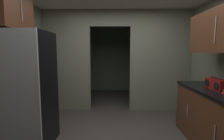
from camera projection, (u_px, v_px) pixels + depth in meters
kitchen_partition at (119, 59)px, 4.22m from camera, size 3.74×0.12×2.55m
adjoining_room_shell at (116, 58)px, 5.86m from camera, size 3.74×2.31×2.55m
refrigerator at (27, 90)px, 2.60m from camera, size 0.74×0.77×1.82m
lower_cabinet_run at (221, 122)px, 2.47m from camera, size 0.68×1.79×0.93m
upper_cabinet_fridgeside at (10, 8)px, 2.56m from camera, size 0.36×0.81×0.68m
boombox at (216, 84)px, 2.53m from camera, size 0.16×0.40×0.19m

